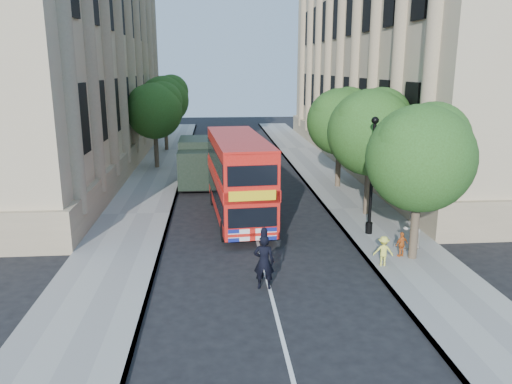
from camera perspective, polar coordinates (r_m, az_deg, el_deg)
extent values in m
plane|color=black|center=(16.39, 1.93, -12.39)|extent=(120.00, 120.00, 0.00)
cube|color=gray|center=(26.69, 11.74, -1.93)|extent=(3.50, 80.00, 0.12)
cube|color=gray|center=(25.92, -13.48, -2.51)|extent=(3.50, 80.00, 0.12)
cube|color=tan|center=(41.62, 17.84, 15.83)|extent=(12.00, 38.00, 18.00)
cube|color=tan|center=(40.42, -23.02, 15.47)|extent=(12.00, 38.00, 18.00)
cylinder|color=#473828|center=(20.01, 17.69, -3.66)|extent=(0.32, 0.32, 2.86)
sphere|color=#2A4C19|center=(19.40, 18.26, 3.67)|extent=(4.00, 4.00, 4.00)
sphere|color=#2A4C19|center=(19.91, 19.56, 5.72)|extent=(2.80, 2.80, 2.80)
sphere|color=#2A4C19|center=(18.86, 17.33, 5.06)|extent=(2.60, 2.60, 2.60)
cylinder|color=#473828|center=(25.42, 12.63, 0.56)|extent=(0.32, 0.32, 2.99)
sphere|color=#2A4C19|center=(24.94, 12.97, 6.65)|extent=(4.20, 4.20, 4.20)
sphere|color=#2A4C19|center=(25.43, 14.09, 8.27)|extent=(2.94, 2.94, 2.94)
sphere|color=#2A4C19|center=(24.44, 12.13, 7.83)|extent=(2.73, 2.73, 2.73)
cylinder|color=#473828|center=(31.07, 9.37, 3.08)|extent=(0.32, 0.32, 2.90)
sphere|color=#2A4C19|center=(30.68, 9.57, 7.93)|extent=(4.00, 4.00, 4.00)
sphere|color=#2A4C19|center=(31.16, 10.52, 9.20)|extent=(2.80, 2.80, 2.80)
sphere|color=#2A4C19|center=(30.22, 8.83, 8.87)|extent=(2.60, 2.60, 2.60)
cylinder|color=#473828|center=(37.26, -11.33, 4.89)|extent=(0.32, 0.32, 2.99)
sphere|color=#2A4C19|center=(36.93, -11.54, 9.06)|extent=(4.00, 4.00, 4.00)
sphere|color=#2A4C19|center=(37.21, -10.59, 10.19)|extent=(2.80, 2.80, 2.80)
sphere|color=#2A4C19|center=(36.65, -12.42, 9.83)|extent=(2.60, 2.60, 2.60)
cylinder|color=#473828|center=(45.12, -10.24, 6.64)|extent=(0.32, 0.32, 3.17)
sphere|color=#2A4C19|center=(44.85, -10.40, 10.28)|extent=(4.20, 4.20, 4.20)
sphere|color=#2A4C19|center=(45.15, -9.63, 11.26)|extent=(2.94, 2.94, 2.94)
sphere|color=#2A4C19|center=(44.57, -11.13, 10.97)|extent=(2.73, 2.73, 2.73)
cylinder|color=black|center=(22.73, 12.78, -4.01)|extent=(0.30, 0.30, 0.50)
cylinder|color=black|center=(22.15, 13.09, 1.53)|extent=(0.14, 0.14, 5.00)
sphere|color=black|center=(21.76, 13.46, 7.97)|extent=(0.32, 0.32, 0.32)
cube|color=red|center=(24.06, -2.02, 1.88)|extent=(2.95, 8.80, 3.59)
cube|color=black|center=(24.24, -2.00, 0.04)|extent=(2.97, 8.26, 0.82)
cube|color=black|center=(23.88, -2.04, 4.06)|extent=(2.97, 8.26, 0.82)
cube|color=yellow|center=(19.87, -0.42, -0.42)|extent=(1.91, 0.23, 0.41)
cylinder|color=black|center=(21.49, -3.66, -4.50)|extent=(0.33, 0.93, 0.91)
cylinder|color=black|center=(21.78, 1.75, -4.23)|extent=(0.33, 0.93, 0.91)
cylinder|color=black|center=(27.14, -4.92, -0.55)|extent=(0.33, 0.93, 0.91)
cylinder|color=black|center=(27.37, -0.63, -0.37)|extent=(0.33, 0.93, 0.91)
cube|color=black|center=(29.78, -6.89, 2.60)|extent=(2.10, 1.89, 2.19)
cube|color=black|center=(28.86, -6.95, 2.76)|extent=(1.88, 0.12, 0.73)
cube|color=black|center=(31.99, -6.80, 3.78)|extent=(2.11, 3.35, 2.60)
cube|color=black|center=(31.62, -6.76, 1.35)|extent=(1.92, 5.01, 0.26)
cylinder|color=black|center=(29.93, -8.63, 0.66)|extent=(0.24, 0.83, 0.83)
cylinder|color=black|center=(29.88, -5.04, 0.74)|extent=(0.24, 0.83, 0.83)
cylinder|color=black|center=(33.28, -8.32, 2.04)|extent=(0.24, 0.83, 0.83)
cylinder|color=black|center=(33.23, -5.09, 2.11)|extent=(0.24, 0.83, 0.83)
imported|color=black|center=(16.88, 0.91, -8.00)|extent=(0.77, 0.57, 1.91)
imported|color=beige|center=(21.08, 17.35, -4.02)|extent=(1.02, 0.91, 1.72)
imported|color=orange|center=(20.27, 16.31, -5.76)|extent=(0.63, 0.44, 0.99)
imported|color=#DEDC4B|center=(19.19, 14.35, -6.54)|extent=(0.80, 0.55, 1.13)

